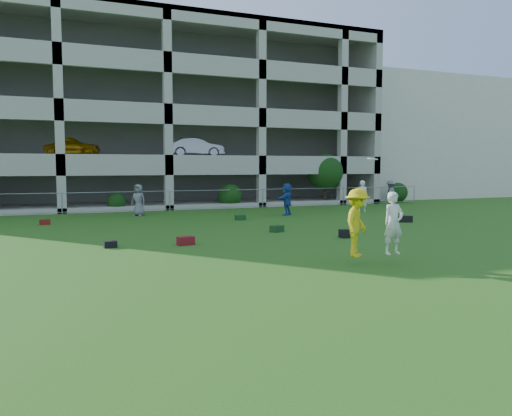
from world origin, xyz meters
name	(u,v)px	position (x,y,z in m)	size (l,w,h in m)	color
ground	(335,273)	(0.00, 0.00, 0.00)	(100.00, 100.00, 0.00)	#235114
stucco_building	(394,141)	(23.00, 28.00, 5.00)	(16.00, 14.00, 10.00)	beige
bystander_c	(138,200)	(-2.25, 16.34, 0.84)	(0.82, 0.53, 1.67)	slate
bystander_d	(287,199)	(5.21, 13.73, 0.86)	(1.59, 0.51, 1.72)	#214897
bystander_e	(362,196)	(10.06, 13.88, 0.91)	(0.66, 0.44, 1.82)	white
bystander_f	(390,193)	(14.19, 16.73, 0.86)	(1.11, 0.64, 1.71)	slate
bag_red_a	(186,241)	(-2.33, 5.70, 0.14)	(0.55, 0.30, 0.28)	#590F10
bag_black_b	(110,244)	(-4.71, 6.06, 0.11)	(0.40, 0.25, 0.22)	black
bag_green_c	(277,229)	(1.86, 7.60, 0.13)	(0.50, 0.35, 0.26)	#153814
crate_d	(345,234)	(3.50, 5.19, 0.15)	(0.35, 0.35, 0.30)	black
bag_black_e	(406,219)	(8.91, 8.54, 0.15)	(0.60, 0.30, 0.30)	black
bag_red_f	(45,222)	(-6.79, 13.76, 0.12)	(0.45, 0.28, 0.24)	#5C0F11
bag_green_g	(240,218)	(2.03, 12.32, 0.12)	(0.50, 0.30, 0.25)	#163D19
frisbee_contest	(365,223)	(1.30, 0.67, 1.12)	(1.88, 1.28, 2.63)	gold
parking_garage	(144,121)	(-0.01, 27.70, 6.01)	(30.00, 14.00, 12.00)	#9E998C
fence	(170,200)	(0.00, 19.00, 0.61)	(36.06, 0.06, 1.20)	gray
shrub_row	(238,184)	(4.59, 19.70, 1.51)	(34.38, 2.52, 3.50)	#163D11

